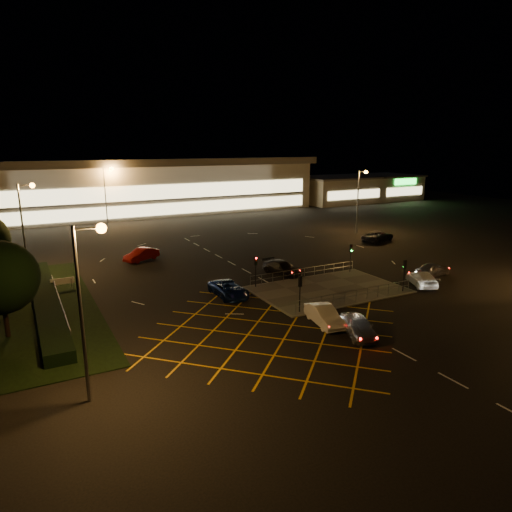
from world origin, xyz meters
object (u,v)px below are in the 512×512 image
signal_nw (256,265)px  car_left_blue (229,289)px  signal_ne (351,252)px  car_east_grey (378,236)px  signal_se (404,269)px  car_far_dkgrey (282,268)px  car_right_silver (433,269)px  car_near_silver (358,326)px  car_queue_white (324,315)px  car_approach_white (422,279)px  signal_sw (300,287)px  car_circ_red (141,254)px

signal_nw → car_left_blue: (-3.50, -1.16, -1.64)m
signal_ne → car_east_grey: bearing=38.1°
signal_se → car_far_dkgrey: size_ratio=0.62×
signal_nw → car_right_silver: bearing=-15.7°
car_near_silver → car_right_silver: 19.74m
signal_se → car_east_grey: (14.68, 19.51, -1.58)m
car_left_blue → car_east_grey: bearing=21.9°
car_east_grey → car_near_silver: bearing=117.8°
car_queue_white → car_far_dkgrey: 14.72m
signal_ne → car_approach_white: 8.14m
car_approach_white → signal_ne: bearing=-37.8°
car_queue_white → car_right_silver: 19.50m
signal_ne → car_east_grey: signal_ne is taller
signal_se → signal_ne: same height
signal_sw → car_left_blue: signal_sw is taller
car_near_silver → car_left_blue: size_ratio=0.87×
signal_se → car_circ_red: 31.18m
car_near_silver → car_right_silver: (17.74, 8.66, -0.01)m
signal_nw → car_approach_white: size_ratio=0.64×
car_right_silver → car_queue_white: bearing=99.6°
signal_se → car_far_dkgrey: signal_se is taller
signal_se → car_circ_red: size_ratio=0.67×
car_queue_white → car_left_blue: bearing=121.7°
car_circ_red → signal_ne: bearing=20.8°
car_left_blue → car_approach_white: (18.91, -6.04, -0.01)m
signal_ne → car_near_silver: (-10.69, -14.03, -1.59)m
signal_ne → car_near_silver: bearing=-127.3°
signal_sw → signal_ne: bearing=-146.4°
car_queue_white → car_approach_white: car_queue_white is taller
signal_nw → car_far_dkgrey: bearing=31.4°
signal_ne → car_approach_white: size_ratio=0.64×
car_east_grey → car_far_dkgrey: bearing=93.9°
car_near_silver → car_queue_white: bearing=127.5°
signal_sw → signal_ne: (12.00, 7.99, 0.00)m
car_approach_white → signal_se: bearing=39.9°
car_right_silver → car_circ_red: (-26.36, 21.80, 0.01)m
signal_ne → car_circ_red: (-19.31, 16.44, -1.60)m
signal_sw → car_queue_white: size_ratio=0.69×
car_far_dkgrey → signal_nw: bearing=-162.0°
car_circ_red → car_approach_white: bearing=15.1°
signal_nw → car_left_blue: size_ratio=0.60×
signal_nw → car_approach_white: 17.09m
signal_sw → car_approach_white: bearing=-177.1°
car_left_blue → car_east_grey: car_east_grey is taller
signal_nw → car_queue_white: signal_nw is taller
car_approach_white → car_circ_red: bearing=-19.3°
car_near_silver → car_queue_white: 3.18m
car_queue_white → signal_nw: bearing=102.2°
car_queue_white → car_east_grey: 34.63m
car_east_grey → signal_sw: bearing=108.7°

